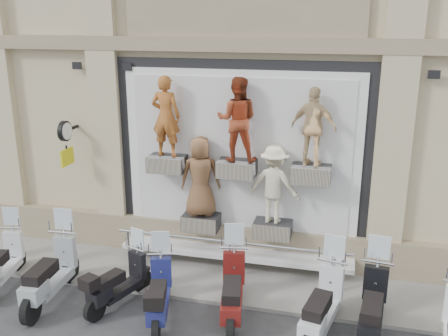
{
  "coord_description": "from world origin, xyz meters",
  "views": [
    {
      "loc": [
        2.17,
        -7.22,
        5.37
      ],
      "look_at": [
        -0.11,
        1.9,
        2.53
      ],
      "focal_mm": 40.0,
      "sensor_mm": 36.0,
      "label": 1
    }
  ],
  "objects": [
    {
      "name": "ground",
      "position": [
        0.0,
        0.0,
        0.0
      ],
      "size": [
        90.0,
        90.0,
        0.0
      ],
      "primitive_type": "plane",
      "color": "#313134",
      "rests_on": "ground"
    },
    {
      "name": "sidewalk",
      "position": [
        0.0,
        2.1,
        0.04
      ],
      "size": [
        16.0,
        2.2,
        0.08
      ],
      "primitive_type": "cube",
      "color": "gray",
      "rests_on": "ground"
    },
    {
      "name": "shop_vitrine",
      "position": [
        0.04,
        2.74,
        2.4
      ],
      "size": [
        5.6,
        0.83,
        4.3
      ],
      "color": "black",
      "rests_on": "ground"
    },
    {
      "name": "guard_rail",
      "position": [
        0.0,
        2.0,
        0.47
      ],
      "size": [
        5.06,
        0.1,
        0.93
      ],
      "primitive_type": null,
      "color": "#9EA0A5",
      "rests_on": "ground"
    },
    {
      "name": "clock_sign_bracket",
      "position": [
        -3.9,
        2.47,
        2.8
      ],
      "size": [
        0.1,
        0.8,
        1.02
      ],
      "color": "black",
      "rests_on": "ground"
    },
    {
      "name": "scooter_b",
      "position": [
        -4.5,
        0.64,
        0.76
      ],
      "size": [
        0.9,
        1.95,
        1.53
      ],
      "primitive_type": null,
      "rotation": [
        0.0,
        0.0,
        0.19
      ],
      "color": "silver",
      "rests_on": "ground"
    },
    {
      "name": "scooter_c",
      "position": [
        -3.21,
        0.37,
        0.85
      ],
      "size": [
        0.74,
        2.12,
        1.7
      ],
      "primitive_type": null,
      "rotation": [
        0.0,
        0.0,
        0.06
      ],
      "color": "gray",
      "rests_on": "ground"
    },
    {
      "name": "scooter_d",
      "position": [
        -1.86,
        0.57,
        0.7
      ],
      "size": [
        1.06,
        1.8,
        1.41
      ],
      "primitive_type": null,
      "rotation": [
        0.0,
        0.0,
        -0.35
      ],
      "color": "black",
      "rests_on": "ground"
    },
    {
      "name": "scooter_e",
      "position": [
        -0.93,
        0.29,
        0.75
      ],
      "size": [
        1.03,
        1.93,
        1.51
      ],
      "primitive_type": null,
      "rotation": [
        0.0,
        0.0,
        0.28
      ],
      "color": "navy",
      "rests_on": "ground"
    },
    {
      "name": "scooter_f",
      "position": [
        0.37,
        0.65,
        0.82
      ],
      "size": [
        0.94,
        2.08,
        1.63
      ],
      "primitive_type": null,
      "rotation": [
        0.0,
        0.0,
        0.18
      ],
      "color": "#56110E",
      "rests_on": "ground"
    },
    {
      "name": "scooter_g",
      "position": [
        1.98,
        0.5,
        0.83
      ],
      "size": [
        1.01,
        2.12,
        1.66
      ],
      "primitive_type": null,
      "rotation": [
        0.0,
        0.0,
        -0.21
      ],
      "color": "silver",
      "rests_on": "ground"
    },
    {
      "name": "scooter_h",
      "position": [
        2.83,
        0.64,
        0.83
      ],
      "size": [
        0.81,
        2.11,
        1.67
      ],
      "primitive_type": null,
      "rotation": [
        0.0,
        0.0,
        -0.11
      ],
      "color": "black",
      "rests_on": "ground"
    }
  ]
}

